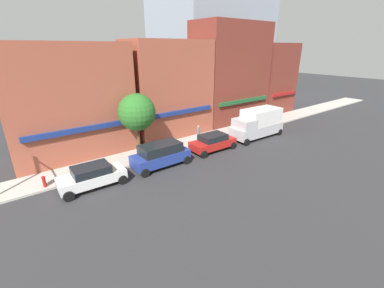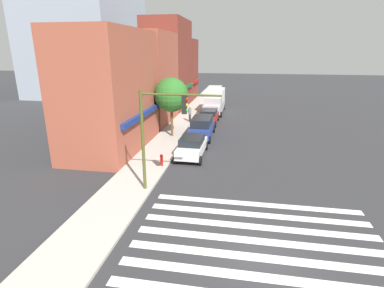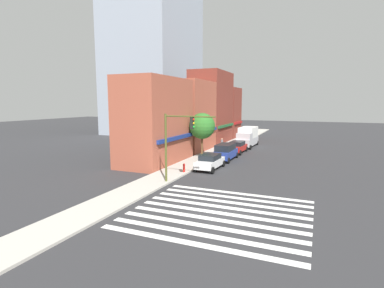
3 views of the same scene
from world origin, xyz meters
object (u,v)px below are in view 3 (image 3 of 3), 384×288
at_px(box_truck_silver, 247,137).
at_px(street_tree, 202,126).
at_px(sedan_red, 237,147).
at_px(pedestrian_grey_coat, 222,144).
at_px(traffic_signal, 177,137).
at_px(fire_hydrant, 184,167).
at_px(sedan_white, 210,161).
at_px(suv_blue, 225,152).

bearing_deg(box_truck_silver, street_tree, 168.81).
height_order(sedan_red, pedestrian_grey_coat, pedestrian_grey_coat).
bearing_deg(traffic_signal, sedan_red, -2.18).
distance_m(pedestrian_grey_coat, fire_hydrant, 13.86).
relative_size(traffic_signal, box_truck_silver, 0.95).
xyz_separation_m(sedan_white, street_tree, (4.99, 2.80, 3.19)).
distance_m(traffic_signal, sedan_red, 17.84).
relative_size(suv_blue, pedestrian_grey_coat, 2.66).
relative_size(box_truck_silver, pedestrian_grey_coat, 3.53).
bearing_deg(traffic_signal, sedan_white, -5.93).
bearing_deg(sedan_white, fire_hydrant, 149.15).
distance_m(sedan_white, fire_hydrant, 3.22).
relative_size(suv_blue, fire_hydrant, 5.59).
xyz_separation_m(sedan_red, street_tree, (-6.12, 2.80, 3.19)).
bearing_deg(box_truck_silver, sedan_white, -178.51).
xyz_separation_m(box_truck_silver, fire_hydrant, (-20.16, 1.70, -0.97)).
xyz_separation_m(traffic_signal, box_truck_silver, (23.86, -0.67, -2.46)).
distance_m(sedan_white, suv_blue, 5.49).
relative_size(suv_blue, box_truck_silver, 0.75).
bearing_deg(suv_blue, box_truck_silver, -0.21).
bearing_deg(suv_blue, sedan_white, 179.79).
bearing_deg(sedan_white, pedestrian_grey_coat, 12.16).
height_order(traffic_signal, box_truck_silver, traffic_signal).
distance_m(suv_blue, box_truck_silver, 11.96).
bearing_deg(sedan_red, traffic_signal, 179.21).
bearing_deg(box_truck_silver, suv_blue, -178.51).
bearing_deg(suv_blue, sedan_red, -0.21).
bearing_deg(sedan_red, suv_blue, -178.61).
height_order(sedan_white, fire_hydrant, sedan_white).
height_order(sedan_white, box_truck_silver, box_truck_silver).
distance_m(traffic_signal, fire_hydrant, 5.15).
distance_m(pedestrian_grey_coat, street_tree, 6.83).
height_order(sedan_red, fire_hydrant, sedan_red).
height_order(box_truck_silver, street_tree, street_tree).
bearing_deg(street_tree, traffic_signal, -169.42).
height_order(traffic_signal, fire_hydrant, traffic_signal).
bearing_deg(fire_hydrant, traffic_signal, -164.38).
distance_m(suv_blue, street_tree, 4.13).
distance_m(sedan_red, pedestrian_grey_coat, 2.19).
xyz_separation_m(traffic_signal, sedan_red, (17.53, -0.67, -3.21)).
relative_size(sedan_white, street_tree, 0.81).
relative_size(box_truck_silver, fire_hydrant, 7.43).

